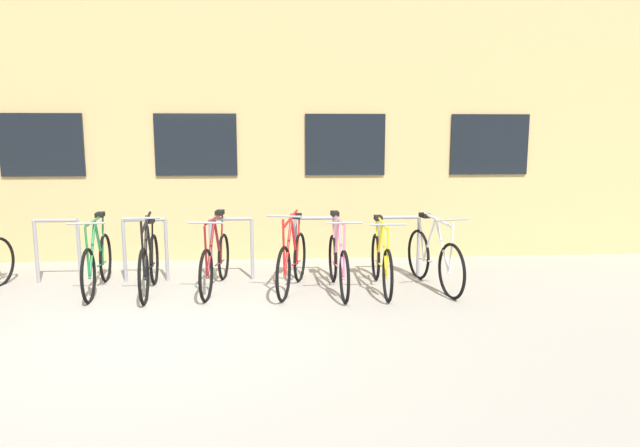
{
  "coord_description": "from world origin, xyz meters",
  "views": [
    {
      "loc": [
        1.4,
        -5.88,
        2.02
      ],
      "look_at": [
        1.89,
        1.6,
        0.84
      ],
      "focal_mm": 31.14,
      "sensor_mm": 36.0,
      "label": 1
    }
  ],
  "objects": [
    {
      "name": "ground_plane",
      "position": [
        0.0,
        0.0,
        0.0
      ],
      "size": [
        42.0,
        42.0,
        0.0
      ],
      "primitive_type": "plane",
      "color": "#9E998E"
    },
    {
      "name": "storefront_building",
      "position": [
        -0.0,
        6.83,
        3.04
      ],
      "size": [
        28.0,
        7.3,
        6.08
      ],
      "color": "tan",
      "rests_on": "ground"
    },
    {
      "name": "bike_rack",
      "position": [
        0.05,
        1.9,
        0.55
      ],
      "size": [
        6.63,
        0.05,
        0.9
      ],
      "color": "gray",
      "rests_on": "ground"
    },
    {
      "name": "bicycle_green",
      "position": [
        -1.07,
        1.44,
        0.38
      ],
      "size": [
        0.44,
        1.72,
        1.02
      ],
      "color": "black",
      "rests_on": "ground"
    },
    {
      "name": "bicycle_yellow",
      "position": [
        2.69,
        1.28,
        0.37
      ],
      "size": [
        0.44,
        1.74,
        0.98
      ],
      "color": "black",
      "rests_on": "ground"
    },
    {
      "name": "bicycle_black",
      "position": [
        -0.37,
        1.3,
        0.38
      ],
      "size": [
        0.44,
        1.66,
        1.08
      ],
      "color": "black",
      "rests_on": "ground"
    },
    {
      "name": "bicycle_red",
      "position": [
        1.5,
        1.31,
        0.39
      ],
      "size": [
        0.53,
        1.65,
        1.08
      ],
      "color": "black",
      "rests_on": "ground"
    },
    {
      "name": "bicycle_pink",
      "position": [
        2.1,
        1.25,
        0.38
      ],
      "size": [
        0.44,
        1.72,
        1.03
      ],
      "color": "black",
      "rests_on": "ground"
    },
    {
      "name": "bicycle_white",
      "position": [
        3.41,
        1.33,
        0.39
      ],
      "size": [
        0.47,
        1.73,
        1.02
      ],
      "color": "black",
      "rests_on": "ground"
    },
    {
      "name": "bicycle_maroon",
      "position": [
        0.47,
        1.43,
        0.38
      ],
      "size": [
        0.44,
        1.75,
        1.03
      ],
      "color": "black",
      "rests_on": "ground"
    }
  ]
}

